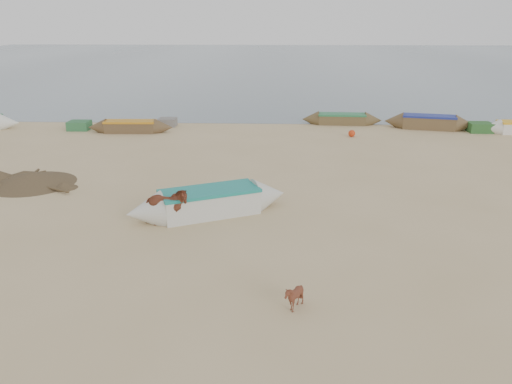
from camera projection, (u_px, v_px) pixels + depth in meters
ground at (251, 265)px, 15.26m from camera, size 140.00×140.00×0.00m
sea at (273, 60)px, 92.69m from camera, size 160.00×160.00×0.00m
cow_adult at (165, 207)px, 17.94m from camera, size 1.75×0.81×1.47m
calf_front at (294, 297)px, 12.82m from camera, size 0.82×0.77×0.76m
near_canoe at (210, 202)px, 19.13m from camera, size 6.36×3.99×1.01m
debris_pile at (32, 178)px, 22.81m from camera, size 4.53×4.53×0.52m
waterline_canoes at (282, 124)px, 33.90m from camera, size 59.89×4.75×0.95m
beach_clutter at (335, 125)px, 34.07m from camera, size 46.45×4.18×0.64m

